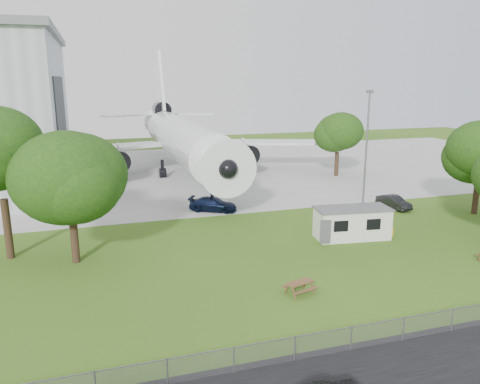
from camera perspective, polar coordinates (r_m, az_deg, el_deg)
name	(u,v)px	position (r m, az deg, el deg)	size (l,w,h in m)	color
ground	(305,272)	(33.17, 7.94, -9.60)	(160.00, 160.00, 0.00)	#4D7520
concrete_apron	(193,171)	(68.05, -5.76, 2.55)	(120.00, 46.00, 0.03)	#B7B7B2
airliner	(181,137)	(64.78, -7.22, 6.66)	(46.36, 47.73, 17.69)	white
site_cabin	(352,223)	(40.20, 13.52, -3.67)	(6.89, 3.43, 2.62)	silver
picnic_west	(300,293)	(30.06, 7.27, -12.13)	(1.80, 1.50, 0.76)	brown
fence	(386,344)	(25.86, 17.32, -17.24)	(58.00, 0.04, 1.30)	gray
lamp_mast	(365,165)	(40.56, 15.02, 3.21)	(0.16, 0.16, 12.00)	slate
tree_west_small	(69,181)	(34.83, -20.08, 1.29)	(7.81, 7.81, 9.98)	#382619
tree_far_apron	(338,135)	(64.94, 11.86, 6.78)	(5.90, 5.90, 8.55)	#382619
car_ne_sedan	(394,202)	(50.63, 18.24, -1.19)	(1.39, 3.98, 1.31)	black
car_apron_van	(213,205)	(47.13, -3.30, -1.53)	(1.96, 4.81, 1.40)	black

